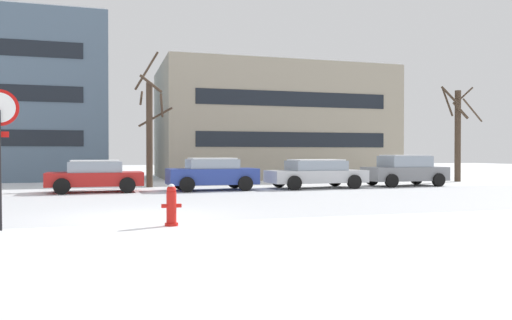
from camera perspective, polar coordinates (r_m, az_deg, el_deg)
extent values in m
plane|color=white|center=(12.88, -13.22, -6.42)|extent=(120.00, 120.00, 0.00)
cube|color=silver|center=(16.35, -13.90, -4.90)|extent=(80.00, 8.99, 0.00)
cylinder|color=black|center=(11.64, -27.06, -1.07)|extent=(0.07, 0.17, 2.50)
cylinder|color=red|center=(11.37, -9.56, -7.20)|extent=(0.30, 0.30, 0.06)
cylinder|color=red|center=(11.33, -9.56, -5.31)|extent=(0.22, 0.22, 0.69)
sphere|color=red|center=(11.29, -9.57, -3.34)|extent=(0.21, 0.21, 0.21)
cylinder|color=red|center=(11.30, -10.37, -5.15)|extent=(0.12, 0.09, 0.09)
cylinder|color=red|center=(11.34, -8.76, -5.13)|extent=(0.12, 0.09, 0.09)
sphere|color=white|center=(11.29, -9.57, -3.06)|extent=(0.15, 0.15, 0.15)
cube|color=red|center=(21.91, -17.75, -2.05)|extent=(3.86, 1.87, 0.56)
cube|color=#8C99A8|center=(21.89, -17.76, -0.75)|extent=(2.14, 1.69, 0.44)
cube|color=white|center=(21.89, -17.76, -0.09)|extent=(1.94, 1.56, 0.06)
cylinder|color=black|center=(22.87, -14.62, -2.50)|extent=(0.64, 0.23, 0.64)
cylinder|color=black|center=(21.04, -14.37, -2.78)|extent=(0.64, 0.23, 0.64)
cylinder|color=black|center=(22.88, -20.86, -2.52)|extent=(0.64, 0.23, 0.64)
cylinder|color=black|center=(21.05, -21.15, -2.80)|extent=(0.64, 0.23, 0.64)
cube|color=#283D93|center=(22.03, -5.00, -1.84)|extent=(3.89, 1.81, 0.68)
cube|color=#8C99A8|center=(22.02, -5.00, -0.43)|extent=(2.15, 1.64, 0.40)
cube|color=white|center=(22.01, -5.00, 0.17)|extent=(1.95, 1.51, 0.06)
cylinder|color=black|center=(23.21, -2.45, -2.43)|extent=(0.64, 0.23, 0.64)
cylinder|color=black|center=(21.50, -1.22, -2.68)|extent=(0.64, 0.23, 0.64)
cylinder|color=black|center=(22.69, -8.58, -2.51)|extent=(0.64, 0.23, 0.64)
cylinder|color=black|center=(20.94, -7.83, -2.78)|extent=(0.64, 0.23, 0.64)
cube|color=silver|center=(23.42, 6.80, -1.84)|extent=(4.53, 1.98, 0.56)
cube|color=#8C99A8|center=(23.40, 6.80, -0.62)|extent=(2.51, 1.79, 0.44)
cube|color=white|center=(23.40, 6.80, 0.00)|extent=(2.28, 1.66, 0.06)
cylinder|color=black|center=(24.93, 8.94, -2.22)|extent=(0.64, 0.23, 0.64)
cylinder|color=black|center=(23.22, 11.07, -2.44)|extent=(0.64, 0.23, 0.64)
cylinder|color=black|center=(23.78, 2.62, -2.36)|extent=(0.64, 0.23, 0.64)
cylinder|color=black|center=(21.97, 4.36, -2.61)|extent=(0.64, 0.23, 0.64)
cube|color=slate|center=(25.95, 16.50, -1.50)|extent=(4.05, 1.81, 0.67)
cube|color=#8C99A8|center=(25.93, 16.50, -0.16)|extent=(2.24, 1.64, 0.54)
cube|color=white|center=(25.93, 16.50, 0.50)|extent=(2.04, 1.51, 0.06)
cylinder|color=black|center=(27.43, 17.72, -1.98)|extent=(0.64, 0.23, 0.64)
cylinder|color=black|center=(26.00, 19.97, -2.14)|extent=(0.64, 0.23, 0.64)
cylinder|color=black|center=(26.02, 13.01, -2.11)|extent=(0.64, 0.23, 0.64)
cylinder|color=black|center=(24.51, 15.12, -2.29)|extent=(0.64, 0.23, 0.64)
cylinder|color=#423326|center=(24.45, -11.98, 2.79)|extent=(0.31, 0.31, 4.97)
cylinder|color=#423326|center=(25.29, -12.29, 9.86)|extent=(1.20, 0.30, 1.95)
cylinder|color=#423326|center=(25.30, -11.33, 4.80)|extent=(1.64, 0.82, 0.98)
cylinder|color=#423326|center=(24.50, -10.64, 6.07)|extent=(0.30, 1.22, 1.04)
cylinder|color=#423326|center=(24.16, -11.82, 8.46)|extent=(1.09, 0.21, 0.85)
cylinder|color=#423326|center=(24.61, -12.87, 6.86)|extent=(0.24, 0.83, 0.75)
cylinder|color=#423326|center=(31.05, 21.89, 2.53)|extent=(0.34, 0.34, 5.21)
cylinder|color=#423326|center=(30.64, 23.34, 5.19)|extent=(1.80, 0.70, 1.23)
cylinder|color=#423326|center=(30.90, 20.86, 6.20)|extent=(0.39, 1.33, 1.77)
cylinder|color=#423326|center=(31.58, 22.66, 6.91)|extent=(0.14, 1.14, 0.69)
cylinder|color=#423326|center=(30.72, 21.20, 6.74)|extent=(0.44, 1.31, 1.29)
cylinder|color=#423326|center=(30.75, 22.17, 5.23)|extent=(0.93, 0.42, 1.00)
cube|color=#9E937F|center=(34.84, 1.65, 4.12)|extent=(15.03, 9.38, 7.32)
cube|color=white|center=(35.25, 1.66, 10.15)|extent=(14.73, 9.19, 0.10)
cube|color=black|center=(30.34, 4.41, 2.31)|extent=(12.02, 0.04, 0.90)
cube|color=black|center=(30.51, 4.41, 6.90)|extent=(12.02, 0.04, 0.90)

